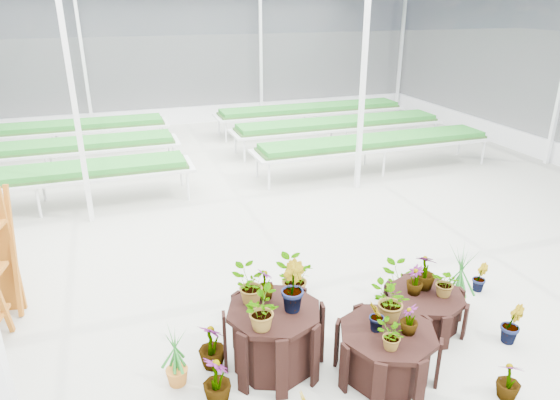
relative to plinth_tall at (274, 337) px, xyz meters
name	(u,v)px	position (x,y,z in m)	size (l,w,h in m)	color
ground_plane	(300,297)	(0.85, 1.29, -0.40)	(24.00, 24.00, 0.00)	gray
greenhouse_shell	(303,155)	(0.85, 1.29, 1.85)	(18.00, 24.00, 4.50)	white
steel_frame	(303,155)	(0.85, 1.29, 1.85)	(18.00, 24.00, 4.50)	silver
nursery_benches	(206,147)	(0.85, 8.49, 0.02)	(16.00, 7.00, 0.84)	silver
plinth_tall	(274,337)	(0.00, 0.00, 0.00)	(1.18, 1.18, 0.81)	black
plinth_mid	(386,353)	(1.20, -0.60, -0.09)	(1.19, 1.19, 0.63)	black
plinth_low	(424,309)	(2.20, 0.10, -0.16)	(1.09, 1.09, 0.49)	black
nursery_plants	(342,304)	(0.99, 0.17, 0.14)	(5.07, 3.27, 1.41)	#1F6B22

